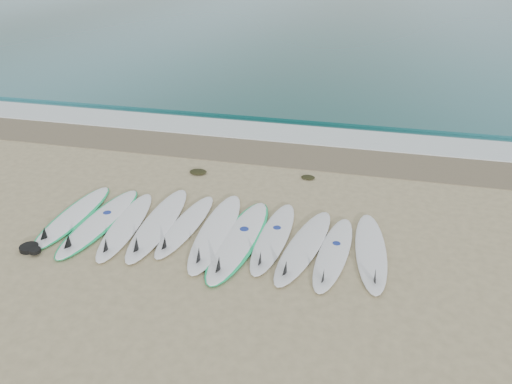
% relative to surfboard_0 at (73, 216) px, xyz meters
% --- Properties ---
extents(ground, '(120.00, 120.00, 0.00)m').
position_rel_surfboard_0_xyz_m(ground, '(2.83, 0.14, -0.05)').
color(ground, tan).
extents(ocean, '(120.00, 55.00, 0.03)m').
position_rel_surfboard_0_xyz_m(ocean, '(2.83, 32.64, -0.03)').
color(ocean, '#1A5256').
rests_on(ocean, ground).
extents(wet_sand_band, '(120.00, 1.80, 0.01)m').
position_rel_surfboard_0_xyz_m(wet_sand_band, '(2.83, 4.24, -0.04)').
color(wet_sand_band, brown).
rests_on(wet_sand_band, ground).
extents(foam_band, '(120.00, 1.40, 0.04)m').
position_rel_surfboard_0_xyz_m(foam_band, '(2.83, 5.64, -0.03)').
color(foam_band, silver).
rests_on(foam_band, ground).
extents(wave_crest, '(120.00, 1.00, 0.10)m').
position_rel_surfboard_0_xyz_m(wave_crest, '(2.83, 7.14, 0.00)').
color(wave_crest, '#1A5256').
rests_on(wave_crest, ground).
extents(surfboard_0, '(0.64, 2.56, 0.32)m').
position_rel_surfboard_0_xyz_m(surfboard_0, '(0.00, 0.00, 0.00)').
color(surfboard_0, white).
rests_on(surfboard_0, ground).
extents(surfboard_1, '(0.74, 2.74, 0.35)m').
position_rel_surfboard_0_xyz_m(surfboard_1, '(0.61, -0.09, 0.00)').
color(surfboard_1, white).
rests_on(surfboard_1, ground).
extents(surfboard_2, '(0.82, 2.61, 0.33)m').
position_rel_surfboard_0_xyz_m(surfboard_2, '(1.16, -0.12, 0.01)').
color(surfboard_2, white).
rests_on(surfboard_2, ground).
extents(surfboard_3, '(0.73, 2.85, 0.36)m').
position_rel_surfboard_0_xyz_m(surfboard_3, '(1.72, 0.09, 0.01)').
color(surfboard_3, white).
rests_on(surfboard_3, ground).
extents(surfboard_4, '(0.64, 2.44, 0.31)m').
position_rel_surfboard_0_xyz_m(surfboard_4, '(2.24, 0.16, 0.01)').
color(surfboard_4, white).
rests_on(surfboard_4, ground).
extents(surfboard_5, '(0.71, 2.89, 0.37)m').
position_rel_surfboard_0_xyz_m(surfboard_5, '(2.87, 0.07, 0.02)').
color(surfboard_5, white).
rests_on(surfboard_5, ground).
extents(surfboard_6, '(0.84, 2.92, 0.37)m').
position_rel_surfboard_0_xyz_m(surfboard_6, '(3.36, -0.07, 0.01)').
color(surfboard_6, white).
rests_on(surfboard_6, ground).
extents(surfboard_7, '(0.62, 2.56, 0.32)m').
position_rel_surfboard_0_xyz_m(surfboard_7, '(3.93, 0.14, 0.01)').
color(surfboard_7, white).
rests_on(surfboard_7, ground).
extents(surfboard_8, '(0.99, 2.67, 0.33)m').
position_rel_surfboard_0_xyz_m(surfboard_8, '(4.51, -0.02, 0.01)').
color(surfboard_8, white).
rests_on(surfboard_8, ground).
extents(surfboard_9, '(0.72, 2.45, 0.31)m').
position_rel_surfboard_0_xyz_m(surfboard_9, '(5.04, -0.11, 0.01)').
color(surfboard_9, white).
rests_on(surfboard_9, ground).
extents(surfboard_10, '(0.77, 2.57, 0.32)m').
position_rel_surfboard_0_xyz_m(surfboard_10, '(5.66, 0.10, 0.01)').
color(surfboard_10, white).
rests_on(surfboard_10, ground).
extents(seaweed_near, '(0.40, 0.31, 0.08)m').
position_rel_surfboard_0_xyz_m(seaweed_near, '(1.65, 2.56, -0.01)').
color(seaweed_near, black).
rests_on(seaweed_near, ground).
extents(seaweed_far, '(0.31, 0.24, 0.06)m').
position_rel_surfboard_0_xyz_m(seaweed_far, '(4.16, 2.89, -0.02)').
color(seaweed_far, black).
rests_on(seaweed_far, ground).
extents(leash_coil, '(0.46, 0.36, 0.11)m').
position_rel_surfboard_0_xyz_m(leash_coil, '(-0.08, -1.19, 0.00)').
color(leash_coil, black).
rests_on(leash_coil, ground).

